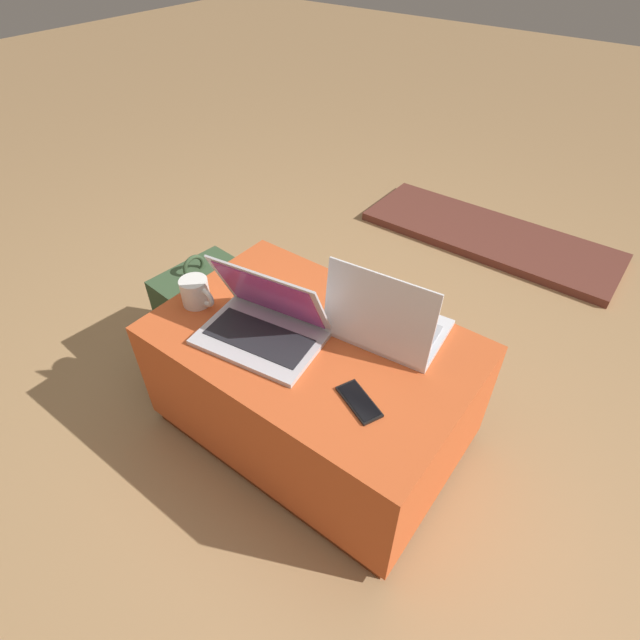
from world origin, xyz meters
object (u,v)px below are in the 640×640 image
laptop_far (386,322)px  cell_phone (359,401)px  coffee_mug (196,292)px  backpack (202,313)px  laptop_near (264,323)px

laptop_far → cell_phone: laptop_far is taller
coffee_mug → backpack: bearing=143.3°
cell_phone → coffee_mug: (-0.67, 0.03, 0.04)m
laptop_far → backpack: size_ratio=0.75×
cell_phone → laptop_far: bearing=-138.5°
laptop_near → cell_phone: size_ratio=2.54×
backpack → coffee_mug: bearing=58.5°
laptop_near → coffee_mug: 0.29m
laptop_near → coffee_mug: (-0.28, -0.02, -0.00)m
laptop_far → backpack: bearing=0.1°
laptop_far → backpack: (-0.80, -0.09, -0.32)m
laptop_near → cell_phone: bearing=-15.4°
laptop_far → coffee_mug: size_ratio=2.75×
laptop_far → cell_phone: 0.29m
laptop_far → coffee_mug: (-0.59, -0.24, -0.01)m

